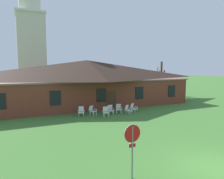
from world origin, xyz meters
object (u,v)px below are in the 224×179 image
at_px(lawn_chair_by_porch, 81,111).
at_px(lawn_chair_middle, 110,109).
at_px(lawn_chair_far_side, 128,109).
at_px(lawn_chair_under_eave, 133,108).
at_px(lawn_chair_left_end, 106,111).
at_px(lawn_chair_near_door, 92,110).
at_px(lawn_chair_right_end, 119,108).
at_px(stop_sign, 132,141).

bearing_deg(lawn_chair_by_porch, lawn_chair_middle, -8.33).
distance_m(lawn_chair_far_side, lawn_chair_under_eave, 1.16).
distance_m(lawn_chair_middle, lawn_chair_under_eave, 2.70).
bearing_deg(lawn_chair_by_porch, lawn_chair_left_end, -27.20).
relative_size(lawn_chair_middle, lawn_chair_far_side, 1.00).
relative_size(lawn_chair_near_door, lawn_chair_middle, 1.00).
relative_size(lawn_chair_by_porch, lawn_chair_far_side, 1.00).
bearing_deg(lawn_chair_right_end, lawn_chair_left_end, -156.07).
distance_m(lawn_chair_by_porch, lawn_chair_middle, 3.05).
height_order(lawn_chair_left_end, lawn_chair_right_end, same).
xyz_separation_m(stop_sign, lawn_chair_far_side, (6.04, 11.10, -1.20)).
height_order(lawn_chair_near_door, lawn_chair_left_end, same).
relative_size(stop_sign, lawn_chair_by_porch, 2.52).
height_order(stop_sign, lawn_chair_far_side, stop_sign).
xyz_separation_m(lawn_chair_right_end, lawn_chair_under_eave, (1.66, -0.29, 0.00)).
distance_m(lawn_chair_left_end, lawn_chair_right_end, 2.02).
bearing_deg(lawn_chair_under_eave, lawn_chair_far_side, -148.80).
bearing_deg(lawn_chair_middle, lawn_chair_under_eave, -3.46).
bearing_deg(lawn_chair_near_door, lawn_chair_by_porch, 179.16).
relative_size(stop_sign, lawn_chair_under_eave, 2.52).
height_order(lawn_chair_by_porch, lawn_chair_left_end, same).
bearing_deg(lawn_chair_right_end, lawn_chair_far_side, -53.11).
relative_size(lawn_chair_by_porch, lawn_chair_left_end, 1.00).
height_order(lawn_chair_by_porch, lawn_chair_near_door, same).
relative_size(lawn_chair_left_end, lawn_chair_right_end, 1.00).
bearing_deg(lawn_chair_middle, lawn_chair_far_side, -24.12).
height_order(stop_sign, lawn_chair_right_end, stop_sign).
xyz_separation_m(stop_sign, lawn_chair_near_door, (2.49, 12.29, -1.20)).
distance_m(lawn_chair_near_door, lawn_chair_under_eave, 4.58).
bearing_deg(lawn_chair_under_eave, lawn_chair_middle, 176.54).
relative_size(lawn_chair_right_end, lawn_chair_under_eave, 1.00).
bearing_deg(lawn_chair_under_eave, lawn_chair_by_porch, 173.95).
bearing_deg(lawn_chair_left_end, lawn_chair_middle, 40.28).
height_order(lawn_chair_right_end, lawn_chair_far_side, same).
relative_size(lawn_chair_middle, lawn_chair_right_end, 1.00).
xyz_separation_m(stop_sign, lawn_chair_middle, (4.34, 11.86, -1.20)).
bearing_deg(stop_sign, lawn_chair_by_porch, 83.87).
height_order(stop_sign, lawn_chair_left_end, stop_sign).
distance_m(lawn_chair_left_end, lawn_chair_far_side, 2.52).
bearing_deg(lawn_chair_left_end, lawn_chair_by_porch, 152.80).
xyz_separation_m(lawn_chair_middle, lawn_chair_right_end, (1.03, 0.13, 0.00)).
distance_m(stop_sign, lawn_chair_near_door, 12.59).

